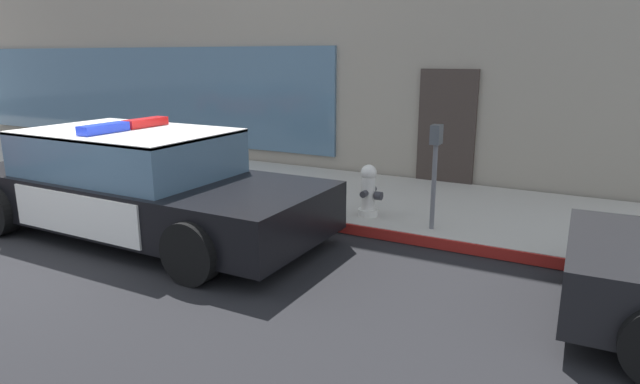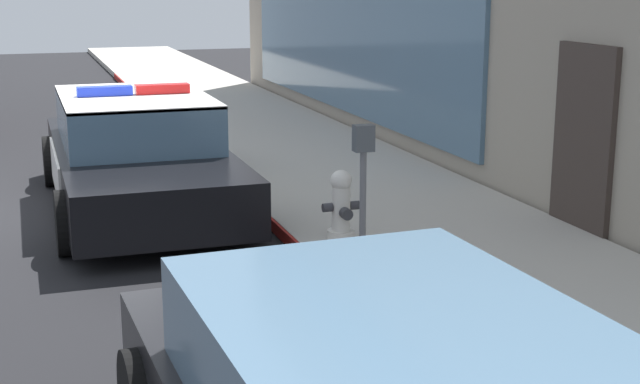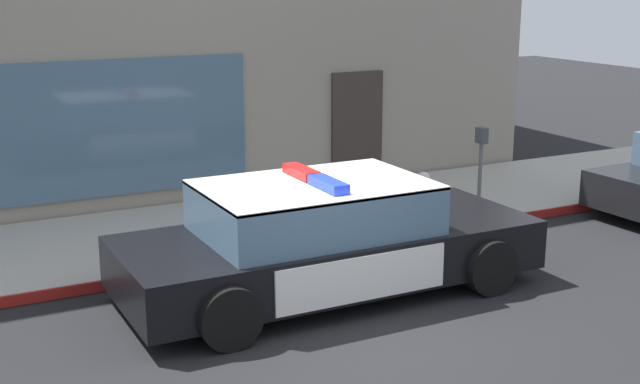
{
  "view_description": "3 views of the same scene",
  "coord_description": "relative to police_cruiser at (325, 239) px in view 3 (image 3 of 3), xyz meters",
  "views": [
    {
      "loc": [
        5.78,
        -3.98,
        2.31
      ],
      "look_at": [
        2.5,
        2.1,
        0.55
      ],
      "focal_mm": 30.0,
      "sensor_mm": 36.0,
      "label": 1
    },
    {
      "loc": [
        11.32,
        -0.41,
        2.77
      ],
      "look_at": [
        2.56,
        2.53,
        0.56
      ],
      "focal_mm": 50.57,
      "sensor_mm": 36.0,
      "label": 2
    },
    {
      "loc": [
        -4.05,
        -7.57,
        3.71
      ],
      "look_at": [
        1.21,
        2.56,
        0.79
      ],
      "focal_mm": 47.37,
      "sensor_mm": 36.0,
      "label": 3
    }
  ],
  "objects": [
    {
      "name": "ground",
      "position": [
        -0.42,
        -0.91,
        -0.68
      ],
      "size": [
        48.0,
        48.0,
        0.0
      ],
      "primitive_type": "plane",
      "color": "black"
    },
    {
      "name": "police_cruiser",
      "position": [
        0.0,
        0.0,
        0.0
      ],
      "size": [
        5.05,
        2.15,
        1.49
      ],
      "rotation": [
        0.0,
        0.0,
        0.0
      ],
      "color": "black",
      "rests_on": "ground"
    },
    {
      "name": "parking_meter",
      "position": [
        3.51,
        1.57,
        0.4
      ],
      "size": [
        0.12,
        0.18,
        1.34
      ],
      "color": "slate",
      "rests_on": "sidewalk"
    },
    {
      "name": "sidewalk",
      "position": [
        -0.42,
        2.78,
        -0.61
      ],
      "size": [
        48.0,
        3.02,
        0.15
      ],
      "primitive_type": "cube",
      "color": "#B2ADA3",
      "rests_on": "ground"
    },
    {
      "name": "fire_hydrant",
      "position": [
        2.57,
        1.7,
        -0.18
      ],
      "size": [
        0.34,
        0.39,
        0.73
      ],
      "color": "silver",
      "rests_on": "sidewalk"
    },
    {
      "name": "curb_red_paint",
      "position": [
        -0.42,
        1.26,
        -0.61
      ],
      "size": [
        28.8,
        0.04,
        0.14
      ],
      "primitive_type": "cube",
      "color": "maroon",
      "rests_on": "ground"
    }
  ]
}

